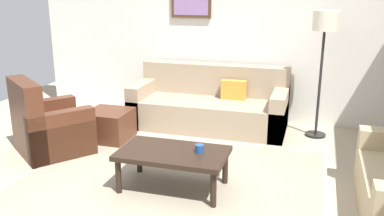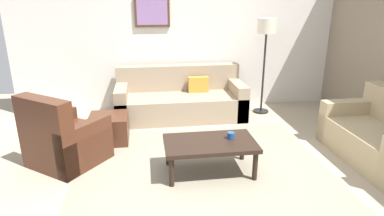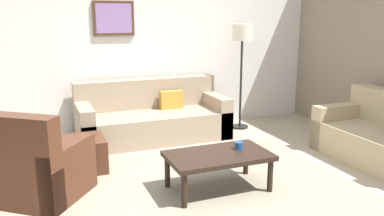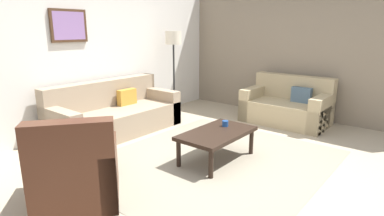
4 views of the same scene
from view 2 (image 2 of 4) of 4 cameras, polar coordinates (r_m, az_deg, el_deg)
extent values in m
plane|color=tan|center=(4.16, 1.87, -10.96)|extent=(8.00, 8.00, 0.00)
cube|color=silver|center=(6.22, -2.24, 12.65)|extent=(6.00, 0.12, 2.80)
cube|color=gray|center=(4.16, 1.87, -10.91)|extent=(3.13, 2.74, 0.01)
cube|color=gray|center=(5.86, -1.98, 0.35)|extent=(2.23, 0.95, 0.42)
cube|color=gray|center=(6.13, -2.36, 3.42)|extent=(2.23, 0.24, 0.88)
cube|color=gray|center=(5.82, -11.98, 0.83)|extent=(0.20, 0.95, 0.62)
cube|color=gray|center=(6.02, 7.66, 1.68)|extent=(0.20, 0.95, 0.62)
cube|color=gold|center=(5.93, 1.09, 4.11)|extent=(0.36, 0.12, 0.28)
cube|color=tan|center=(4.99, 29.63, -5.63)|extent=(0.91, 1.53, 0.42)
cube|color=tan|center=(5.45, 25.69, -1.92)|extent=(0.91, 0.20, 0.62)
cube|color=#4C2819|center=(4.58, -20.57, -6.20)|extent=(1.12, 1.12, 0.44)
cube|color=#4C2819|center=(4.32, -23.94, -4.49)|extent=(0.76, 0.65, 0.95)
cube|color=#4C2819|center=(4.33, -17.90, -6.24)|extent=(0.61, 0.73, 0.60)
cube|color=#4C2819|center=(4.79, -23.18, -4.42)|extent=(0.61, 0.73, 0.60)
cube|color=#4C2819|center=(5.05, -14.15, -3.45)|extent=(0.56, 0.56, 0.40)
cylinder|color=black|center=(3.79, -3.56, -11.02)|extent=(0.06, 0.06, 0.36)
cylinder|color=black|center=(3.98, 10.87, -9.84)|extent=(0.06, 0.06, 0.36)
cylinder|color=black|center=(4.25, -4.15, -7.56)|extent=(0.06, 0.06, 0.36)
cylinder|color=black|center=(4.42, 8.72, -6.69)|extent=(0.06, 0.06, 0.36)
cube|color=black|center=(3.99, 3.14, -6.12)|extent=(1.10, 0.64, 0.05)
cylinder|color=#1E478C|center=(4.06, 6.74, -4.75)|extent=(0.09, 0.09, 0.08)
cylinder|color=black|center=(6.33, 11.82, -0.51)|extent=(0.28, 0.28, 0.03)
cylinder|color=#262626|center=(6.13, 12.26, 5.76)|extent=(0.04, 0.04, 1.45)
cylinder|color=beige|center=(6.01, 12.84, 13.72)|extent=(0.32, 0.32, 0.26)
cube|color=#472D1C|center=(6.08, -6.93, 16.17)|extent=(0.62, 0.04, 0.52)
cube|color=#916CA8|center=(6.06, -6.92, 16.16)|extent=(0.54, 0.01, 0.44)
camera|label=1|loc=(2.06, 87.33, 0.01)|focal=39.49mm
camera|label=3|loc=(1.04, -97.16, -14.73)|focal=37.05mm
camera|label=4|loc=(2.88, -70.98, -0.10)|focal=29.23mm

